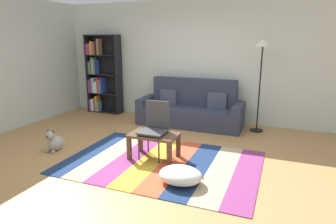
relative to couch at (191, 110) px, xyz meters
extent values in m
plane|color=#B27F4C|center=(0.01, -2.02, -0.34)|extent=(14.00, 14.00, 0.00)
cube|color=silver|center=(0.01, 0.53, 1.01)|extent=(6.80, 0.10, 2.70)
cube|color=silver|center=(-3.39, -1.27, 1.01)|extent=(0.10, 5.50, 2.70)
cube|color=navy|center=(-1.07, -2.13, -0.33)|extent=(0.36, 2.02, 0.01)
cube|color=tan|center=(-0.70, -2.13, -0.33)|extent=(0.36, 2.02, 0.01)
cube|color=#843370|center=(-0.34, -2.13, -0.33)|extent=(0.36, 2.02, 0.01)
cube|color=gold|center=(0.02, -2.13, -0.33)|extent=(0.36, 2.02, 0.01)
cube|color=#C64C2D|center=(0.39, -2.13, -0.33)|extent=(0.36, 2.02, 0.01)
cube|color=navy|center=(0.75, -2.13, -0.33)|extent=(0.36, 2.02, 0.01)
cube|color=tan|center=(1.12, -2.13, -0.33)|extent=(0.36, 2.02, 0.01)
cube|color=#843370|center=(1.48, -2.13, -0.33)|extent=(0.36, 2.02, 0.01)
cube|color=#2D3347|center=(0.00, -0.07, -0.14)|extent=(1.90, 0.80, 0.40)
cube|color=#2D3347|center=(0.00, 0.23, 0.36)|extent=(1.90, 0.20, 0.60)
cube|color=#2D3347|center=(-1.04, -0.07, -0.06)|extent=(0.18, 0.80, 0.56)
cube|color=#2D3347|center=(1.04, -0.07, -0.06)|extent=(0.18, 0.80, 0.56)
cube|color=#42475B|center=(-0.55, 0.11, 0.22)|extent=(0.42, 0.19, 0.36)
cube|color=#42475B|center=(0.55, 0.11, 0.22)|extent=(0.42, 0.19, 0.36)
cube|color=black|center=(-2.82, 0.28, 0.64)|extent=(0.04, 0.28, 1.95)
cube|color=black|center=(-1.96, 0.28, 0.64)|extent=(0.04, 0.28, 1.95)
cube|color=black|center=(-2.39, 0.41, 0.64)|extent=(0.90, 0.01, 1.95)
cube|color=black|center=(-2.39, 0.28, -0.32)|extent=(0.86, 0.28, 0.02)
cube|color=black|center=(-2.39, 0.28, 0.16)|extent=(0.86, 0.28, 0.02)
cube|color=black|center=(-2.39, 0.28, 0.64)|extent=(0.86, 0.28, 0.02)
cube|color=black|center=(-2.39, 0.28, 1.12)|extent=(0.86, 0.28, 0.02)
cube|color=black|center=(-2.39, 0.28, 1.60)|extent=(0.86, 0.28, 0.02)
cube|color=purple|center=(-2.78, 0.28, -0.16)|extent=(0.04, 0.26, 0.29)
cube|color=silver|center=(-2.73, 0.26, -0.15)|extent=(0.05, 0.23, 0.31)
cube|color=silver|center=(-2.69, 0.23, -0.15)|extent=(0.03, 0.17, 0.31)
cube|color=#334CB2|center=(-2.65, 0.25, -0.17)|extent=(0.03, 0.21, 0.27)
cube|color=orange|center=(-2.60, 0.25, -0.11)|extent=(0.05, 0.21, 0.39)
cube|color=#668C99|center=(-2.55, 0.23, -0.18)|extent=(0.05, 0.16, 0.26)
cube|color=red|center=(-2.78, 0.23, 0.32)|extent=(0.05, 0.16, 0.31)
cube|color=#334CB2|center=(-2.72, 0.27, 0.35)|extent=(0.05, 0.26, 0.36)
cube|color=silver|center=(-2.67, 0.24, 0.36)|extent=(0.03, 0.19, 0.38)
cube|color=silver|center=(-2.63, 0.28, 0.30)|extent=(0.05, 0.26, 0.26)
cube|color=silver|center=(-2.57, 0.26, 0.32)|extent=(0.05, 0.23, 0.29)
cube|color=red|center=(-2.51, 0.25, 0.37)|extent=(0.04, 0.21, 0.39)
cube|color=#668C99|center=(-2.47, 0.23, 0.34)|extent=(0.04, 0.16, 0.34)
cube|color=#334CB2|center=(-2.43, 0.27, 0.37)|extent=(0.03, 0.25, 0.40)
cube|color=black|center=(-2.79, 0.26, 0.81)|extent=(0.04, 0.23, 0.32)
cube|color=green|center=(-2.74, 0.25, 0.80)|extent=(0.04, 0.22, 0.29)
cube|color=purple|center=(-2.70, 0.27, 0.82)|extent=(0.03, 0.25, 0.35)
cube|color=green|center=(-2.66, 0.25, 0.86)|extent=(0.03, 0.20, 0.42)
cube|color=gold|center=(-2.62, 0.24, 0.83)|extent=(0.03, 0.19, 0.37)
cube|color=#334CB2|center=(-2.58, 0.25, 0.83)|extent=(0.03, 0.20, 0.36)
cube|color=purple|center=(-2.78, 0.26, 1.25)|extent=(0.04, 0.23, 0.25)
cube|color=red|center=(-2.74, 0.27, 1.27)|extent=(0.03, 0.24, 0.28)
cube|color=purple|center=(-2.70, 0.26, 1.26)|extent=(0.03, 0.23, 0.27)
cube|color=gold|center=(-2.66, 0.25, 1.29)|extent=(0.04, 0.21, 0.33)
cube|color=#8C6647|center=(-2.61, 0.25, 1.28)|extent=(0.04, 0.21, 0.30)
cube|color=red|center=(-2.56, 0.27, 1.28)|extent=(0.04, 0.24, 0.30)
cube|color=black|center=(-2.51, 0.27, 1.28)|extent=(0.04, 0.24, 0.31)
cube|color=#8C6647|center=(-2.45, 0.24, 1.32)|extent=(0.05, 0.18, 0.39)
cube|color=#513826|center=(0.03, -2.03, 0.05)|extent=(0.76, 0.47, 0.04)
cube|color=#513826|center=(-0.31, -2.22, -0.15)|extent=(0.06, 0.06, 0.36)
cube|color=#513826|center=(0.36, -2.22, -0.15)|extent=(0.06, 0.06, 0.36)
cube|color=#513826|center=(-0.31, -1.83, -0.15)|extent=(0.06, 0.06, 0.36)
cube|color=#513826|center=(0.36, -1.83, -0.15)|extent=(0.06, 0.06, 0.36)
ellipsoid|color=white|center=(0.69, -2.67, -0.22)|extent=(0.58, 0.46, 0.22)
ellipsoid|color=#9E998E|center=(-1.68, -2.33, -0.21)|extent=(0.22, 0.30, 0.26)
sphere|color=#9E998E|center=(-1.68, -2.44, -0.03)|extent=(0.15, 0.15, 0.15)
ellipsoid|color=#474440|center=(-1.68, -2.50, -0.04)|extent=(0.06, 0.07, 0.05)
ellipsoid|color=#474440|center=(-1.73, -2.42, 0.02)|extent=(0.05, 0.04, 0.08)
ellipsoid|color=#474440|center=(-1.62, -2.42, 0.02)|extent=(0.05, 0.04, 0.08)
sphere|color=#9E998E|center=(-1.74, -2.47, -0.31)|extent=(0.06, 0.06, 0.06)
sphere|color=#9E998E|center=(-1.62, -2.47, -0.31)|extent=(0.06, 0.06, 0.06)
cylinder|color=black|center=(1.41, 0.05, -0.32)|extent=(0.26, 0.26, 0.02)
cylinder|color=black|center=(1.41, 0.05, 0.53)|extent=(0.03, 0.03, 1.69)
cone|color=white|center=(1.41, 0.05, 1.44)|extent=(0.32, 0.32, 0.14)
cube|color=black|center=(-0.08, -2.01, 0.08)|extent=(0.11, 0.15, 0.02)
cube|color=#38383D|center=(0.01, -2.02, 0.10)|extent=(0.40, 0.40, 0.03)
cube|color=#38383D|center=(0.01, -1.84, 0.34)|extent=(0.40, 0.03, 0.44)
cylinder|color=#38383D|center=(-0.16, -2.19, -0.12)|extent=(0.02, 0.02, 0.42)
cylinder|color=#38383D|center=(0.18, -2.19, -0.12)|extent=(0.02, 0.02, 0.42)
cylinder|color=#38383D|center=(-0.16, -1.85, -0.12)|extent=(0.02, 0.02, 0.42)
cylinder|color=#38383D|center=(0.18, -1.85, -0.12)|extent=(0.02, 0.02, 0.42)
camera|label=1|loc=(1.84, -6.01, 1.52)|focal=31.43mm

